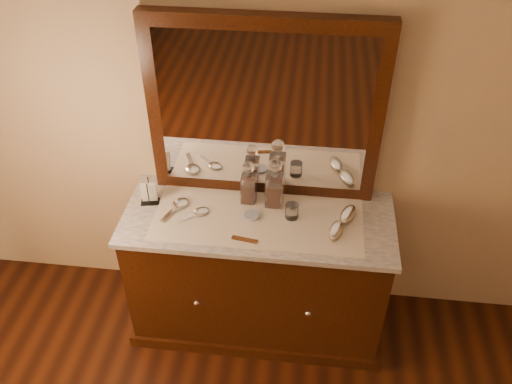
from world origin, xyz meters
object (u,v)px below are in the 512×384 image
at_px(dresser_cabinet, 258,274).
at_px(decanter_left, 249,186).
at_px(mirror_frame, 264,111).
at_px(pin_dish, 252,215).
at_px(comb, 245,239).
at_px(decanter_right, 274,187).
at_px(hand_mirror_outer, 178,206).
at_px(brush_far, 348,215).
at_px(napkin_rack, 149,194).
at_px(hand_mirror_inner, 198,213).
at_px(brush_near, 336,231).

relative_size(dresser_cabinet, decanter_left, 5.44).
distance_m(mirror_frame, pin_dish, 0.55).
bearing_deg(pin_dish, comb, -93.98).
bearing_deg(decanter_right, decanter_left, 175.59).
height_order(comb, hand_mirror_outer, hand_mirror_outer).
height_order(brush_far, hand_mirror_outer, brush_far).
xyz_separation_m(comb, napkin_rack, (-0.55, 0.24, 0.05)).
xyz_separation_m(napkin_rack, hand_mirror_inner, (0.28, -0.07, -0.05)).
bearing_deg(brush_near, dresser_cabinet, 168.13).
distance_m(comb, brush_far, 0.56).
height_order(dresser_cabinet, mirror_frame, mirror_frame).
bearing_deg(hand_mirror_outer, comb, -28.45).
height_order(mirror_frame, brush_near, mirror_frame).
distance_m(pin_dish, hand_mirror_inner, 0.28).
height_order(dresser_cabinet, brush_near, brush_near).
height_order(decanter_right, hand_mirror_outer, decanter_right).
relative_size(mirror_frame, pin_dish, 14.07).
bearing_deg(brush_near, hand_mirror_inner, 174.50).
height_order(mirror_frame, pin_dish, mirror_frame).
bearing_deg(pin_dish, brush_far, 5.40).
xyz_separation_m(comb, decanter_left, (-0.02, 0.31, 0.10)).
bearing_deg(napkin_rack, brush_far, -0.52).
bearing_deg(dresser_cabinet, brush_far, 5.26).
relative_size(pin_dish, napkin_rack, 0.57).
xyz_separation_m(mirror_frame, decanter_right, (0.07, -0.13, -0.38)).
bearing_deg(decanter_left, hand_mirror_inner, -150.41).
distance_m(comb, hand_mirror_inner, 0.32).
bearing_deg(mirror_frame, dresser_cabinet, -90.00).
relative_size(comb, brush_near, 0.85).
xyz_separation_m(brush_far, hand_mirror_outer, (-0.91, -0.02, -0.01)).
xyz_separation_m(brush_near, hand_mirror_outer, (-0.85, 0.11, -0.01)).
height_order(napkin_rack, hand_mirror_inner, napkin_rack).
relative_size(comb, hand_mirror_inner, 0.79).
bearing_deg(hand_mirror_inner, brush_far, 4.27).
bearing_deg(decanter_left, dresser_cabinet, -62.35).
bearing_deg(comb, brush_far, 32.76).
distance_m(dresser_cabinet, brush_near, 0.62).
bearing_deg(hand_mirror_outer, decanter_left, 15.15).
height_order(napkin_rack, decanter_right, decanter_right).
bearing_deg(brush_near, decanter_left, 155.81).
relative_size(pin_dish, hand_mirror_inner, 0.51).
height_order(decanter_left, brush_far, decanter_left).
distance_m(brush_far, hand_mirror_outer, 0.91).
height_order(decanter_right, brush_far, decanter_right).
xyz_separation_m(dresser_cabinet, decanter_left, (-0.07, 0.13, 0.54)).
relative_size(napkin_rack, hand_mirror_inner, 0.90).
bearing_deg(brush_far, brush_near, -115.58).
xyz_separation_m(decanter_left, hand_mirror_inner, (-0.25, -0.14, -0.09)).
bearing_deg(comb, hand_mirror_inner, 156.60).
bearing_deg(decanter_left, decanter_right, -4.41).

